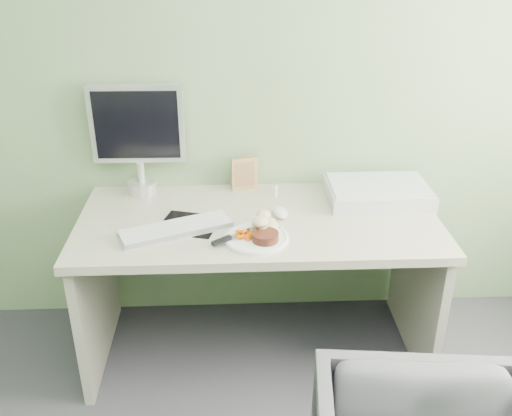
{
  "coord_description": "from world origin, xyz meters",
  "views": [
    {
      "loc": [
        -0.11,
        -0.62,
        1.89
      ],
      "look_at": [
        -0.02,
        1.5,
        0.84
      ],
      "focal_mm": 40.0,
      "sensor_mm": 36.0,
      "label": 1
    }
  ],
  "objects_px": {
    "plate": "(257,238)",
    "scanner": "(378,193)",
    "desk": "(258,254)",
    "monitor": "(138,133)"
  },
  "relations": [
    {
      "from": "plate",
      "to": "scanner",
      "type": "relative_size",
      "value": 0.56
    },
    {
      "from": "plate",
      "to": "monitor",
      "type": "distance_m",
      "value": 0.79
    },
    {
      "from": "desk",
      "to": "scanner",
      "type": "bearing_deg",
      "value": 15.72
    },
    {
      "from": "desk",
      "to": "monitor",
      "type": "height_order",
      "value": "monitor"
    },
    {
      "from": "desk",
      "to": "plate",
      "type": "xyz_separation_m",
      "value": [
        -0.02,
        -0.2,
        0.19
      ]
    },
    {
      "from": "scanner",
      "to": "monitor",
      "type": "relative_size",
      "value": 0.9
    },
    {
      "from": "monitor",
      "to": "plate",
      "type": "bearing_deg",
      "value": -42.75
    },
    {
      "from": "plate",
      "to": "scanner",
      "type": "xyz_separation_m",
      "value": [
        0.59,
        0.36,
        0.03
      ]
    },
    {
      "from": "desk",
      "to": "plate",
      "type": "bearing_deg",
      "value": -95.12
    },
    {
      "from": "desk",
      "to": "plate",
      "type": "height_order",
      "value": "plate"
    }
  ]
}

